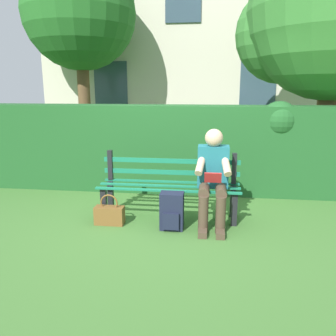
% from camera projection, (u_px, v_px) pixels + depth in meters
% --- Properties ---
extents(ground, '(60.00, 60.00, 0.00)m').
position_uv_depth(ground, '(169.00, 218.00, 4.44)').
color(ground, '#3D6B2D').
extents(park_bench, '(1.80, 0.46, 0.84)m').
position_uv_depth(park_bench, '(170.00, 186.00, 4.41)').
color(park_bench, black).
rests_on(park_bench, ground).
extents(person_seated, '(0.44, 0.73, 1.17)m').
position_uv_depth(person_seated, '(213.00, 175.00, 4.14)').
color(person_seated, '#1E6672').
rests_on(person_seated, ground).
extents(hedge_backdrop, '(6.53, 0.70, 1.46)m').
position_uv_depth(hedge_backdrop, '(154.00, 146.00, 5.57)').
color(hedge_backdrop, '#1E5123').
rests_on(hedge_backdrop, ground).
extents(tree, '(3.11, 2.96, 4.38)m').
position_uv_depth(tree, '(327.00, 16.00, 5.72)').
color(tree, brown).
rests_on(tree, ground).
extents(building_facade, '(7.72, 3.16, 6.21)m').
position_uv_depth(building_facade, '(187.00, 38.00, 10.11)').
color(building_facade, beige).
rests_on(building_facade, ground).
extents(backpack, '(0.28, 0.26, 0.45)m').
position_uv_depth(backpack, '(172.00, 211.00, 4.05)').
color(backpack, '#191E33').
rests_on(backpack, ground).
extents(handbag, '(0.36, 0.15, 0.38)m').
position_uv_depth(handbag, '(110.00, 214.00, 4.21)').
color(handbag, brown).
rests_on(handbag, ground).
extents(tree_far, '(2.67, 2.54, 4.57)m').
position_uv_depth(tree_far, '(76.00, 16.00, 7.75)').
color(tree_far, brown).
rests_on(tree_far, ground).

